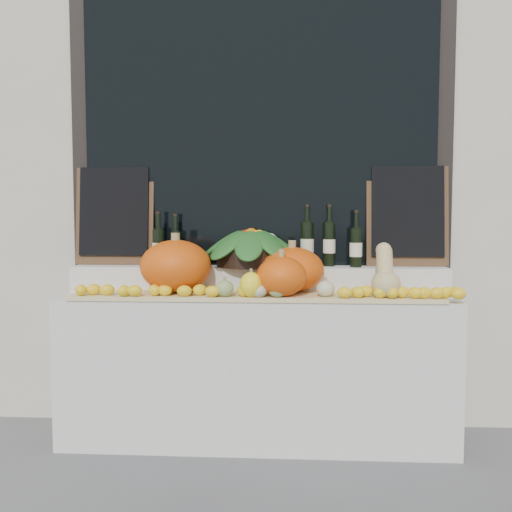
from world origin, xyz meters
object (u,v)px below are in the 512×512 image
(butternut_squash, at_px, (385,275))
(wine_bottle_tall, at_px, (307,243))
(pumpkin_left, at_px, (176,266))
(pumpkin_right, at_px, (292,269))
(produce_bowl, at_px, (251,247))

(butternut_squash, xyz_separation_m, wine_bottle_tall, (-0.42, 0.41, 0.15))
(pumpkin_left, xyz_separation_m, pumpkin_right, (0.68, 0.06, -0.02))
(produce_bowl, height_order, wine_bottle_tall, wine_bottle_tall)
(pumpkin_left, relative_size, pumpkin_right, 1.11)
(butternut_squash, bearing_deg, produce_bowl, 157.54)
(produce_bowl, bearing_deg, pumpkin_left, -153.27)
(pumpkin_right, relative_size, butternut_squash, 1.26)
(pumpkin_right, xyz_separation_m, wine_bottle_tall, (0.09, 0.24, 0.14))
(pumpkin_right, distance_m, butternut_squash, 0.54)
(butternut_squash, height_order, produce_bowl, produce_bowl)
(butternut_squash, height_order, wine_bottle_tall, wine_bottle_tall)
(pumpkin_right, height_order, wine_bottle_tall, wine_bottle_tall)
(produce_bowl, bearing_deg, butternut_squash, -22.46)
(wine_bottle_tall, bearing_deg, pumpkin_right, -111.51)
(pumpkin_right, bearing_deg, butternut_squash, -17.76)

